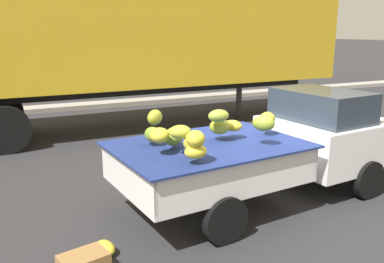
{
  "coord_description": "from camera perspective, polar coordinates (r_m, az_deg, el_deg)",
  "views": [
    {
      "loc": [
        -3.66,
        -5.34,
        2.68
      ],
      "look_at": [
        -1.16,
        -0.1,
        1.25
      ],
      "focal_mm": 38.04,
      "sensor_mm": 36.0,
      "label": 1
    }
  ],
  "objects": [
    {
      "name": "ground",
      "position": [
        7.0,
        8.38,
        -8.78
      ],
      "size": [
        220.0,
        220.0,
        0.0
      ],
      "primitive_type": "plane",
      "color": "#28282B"
    },
    {
      "name": "curb_strip",
      "position": [
        15.36,
        -11.34,
        3.84
      ],
      "size": [
        80.0,
        0.8,
        0.16
      ],
      "primitive_type": "cube",
      "color": "gray",
      "rests_on": "ground"
    },
    {
      "name": "pickup_truck",
      "position": [
        7.16,
        15.08,
        -1.1
      ],
      "size": [
        4.99,
        2.3,
        1.7
      ],
      "rotation": [
        0.0,
        0.0,
        0.09
      ],
      "color": "white",
      "rests_on": "ground"
    },
    {
      "name": "semi_trailer",
      "position": [
        11.55,
        -7.74,
        13.05
      ],
      "size": [
        12.02,
        2.72,
        3.95
      ],
      "rotation": [
        0.0,
        0.0,
        0.01
      ],
      "color": "gold",
      "rests_on": "ground"
    },
    {
      "name": "fallen_banana_bunch_near_tailgate",
      "position": [
        5.31,
        -12.04,
        -15.68
      ],
      "size": [
        0.28,
        0.36,
        0.17
      ],
      "primitive_type": "ellipsoid",
      "rotation": [
        0.0,
        0.0,
        1.83
      ],
      "color": "gold",
      "rests_on": "ground"
    }
  ]
}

